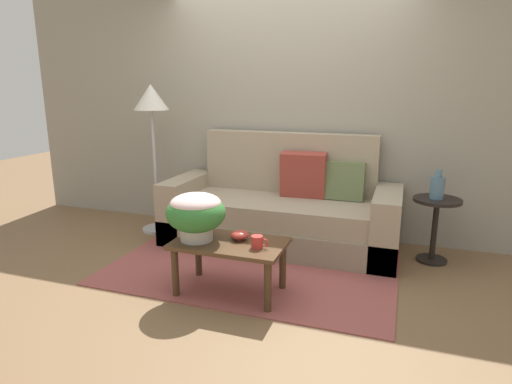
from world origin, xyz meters
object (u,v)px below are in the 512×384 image
couch (282,212)px  coffee_mug (257,242)px  floor_lamp (152,112)px  snack_bowl (240,235)px  coffee_table (230,250)px  potted_plant (196,212)px  side_table (436,218)px  table_vase (437,187)px

couch → coffee_mug: bearing=-82.7°
floor_lamp → snack_bowl: floor_lamp is taller
coffee_table → potted_plant: potted_plant is taller
coffee_mug → floor_lamp: bearing=143.2°
floor_lamp → coffee_mug: 2.14m
coffee_table → floor_lamp: 1.99m
side_table → floor_lamp: floor_lamp is taller
couch → coffee_table: 1.17m
floor_lamp → snack_bowl: 1.94m
coffee_table → coffee_mug: 0.27m
potted_plant → couch: bearing=74.4°
snack_bowl → table_vase: size_ratio=0.56×
snack_bowl → table_vase: (1.44, 1.10, 0.24)m
couch → potted_plant: size_ratio=5.06×
potted_plant → table_vase: 2.13m
coffee_mug → table_vase: table_vase is taller
side_table → table_vase: 0.29m
potted_plant → table_vase: table_vase is taller
coffee_table → side_table: size_ratio=1.43×
couch → snack_bowl: size_ratio=15.81×
side_table → table_vase: bearing=-139.4°
couch → table_vase: size_ratio=8.80×
side_table → potted_plant: bearing=-145.2°
floor_lamp → table_vase: bearing=0.8°
snack_bowl → coffee_mug: bearing=-32.4°
potted_plant → side_table: bearing=34.8°
potted_plant → coffee_mug: bearing=-0.7°
potted_plant → coffee_table: bearing=10.0°
couch → coffee_mug: size_ratio=17.56×
side_table → snack_bowl: (-1.45, -1.11, 0.05)m
couch → potted_plant: couch is taller
coffee_table → side_table: bearing=38.0°
floor_lamp → potted_plant: (1.08, -1.17, -0.66)m
side_table → potted_plant: 2.16m
floor_lamp → table_vase: (2.83, 0.04, -0.60)m
coffee_table → table_vase: (1.50, 1.17, 0.35)m
couch → coffee_mug: 1.23m
coffee_mug → side_table: bearing=44.1°
floor_lamp → potted_plant: floor_lamp is taller
potted_plant → table_vase: bearing=34.7°
coffee_mug → snack_bowl: size_ratio=0.90×
coffee_mug → snack_bowl: coffee_mug is taller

